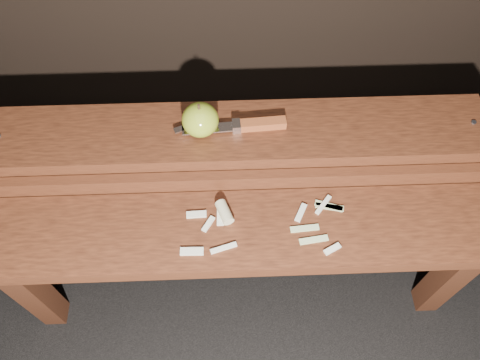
{
  "coord_description": "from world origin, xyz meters",
  "views": [
    {
      "loc": [
        -0.02,
        -0.52,
        1.37
      ],
      "look_at": [
        0.0,
        0.06,
        0.45
      ],
      "focal_mm": 35.0,
      "sensor_mm": 36.0,
      "label": 1
    }
  ],
  "objects_px": {
    "bench_rear_tier": "(238,152)",
    "knife": "(249,125)",
    "apple": "(200,120)",
    "bench_front_tier": "(242,245)"
  },
  "relations": [
    {
      "from": "bench_rear_tier",
      "to": "knife",
      "type": "height_order",
      "value": "knife"
    },
    {
      "from": "knife",
      "to": "apple",
      "type": "bearing_deg",
      "value": -178.62
    },
    {
      "from": "apple",
      "to": "knife",
      "type": "xyz_separation_m",
      "value": [
        0.11,
        0.0,
        -0.03
      ]
    },
    {
      "from": "bench_front_tier",
      "to": "knife",
      "type": "height_order",
      "value": "knife"
    },
    {
      "from": "bench_front_tier",
      "to": "apple",
      "type": "relative_size",
      "value": 13.49
    },
    {
      "from": "bench_rear_tier",
      "to": "apple",
      "type": "bearing_deg",
      "value": 177.15
    },
    {
      "from": "bench_rear_tier",
      "to": "apple",
      "type": "distance_m",
      "value": 0.15
    },
    {
      "from": "bench_front_tier",
      "to": "bench_rear_tier",
      "type": "distance_m",
      "value": 0.23
    },
    {
      "from": "bench_front_tier",
      "to": "bench_rear_tier",
      "type": "bearing_deg",
      "value": 90.0
    },
    {
      "from": "bench_rear_tier",
      "to": "apple",
      "type": "xyz_separation_m",
      "value": [
        -0.09,
        0.0,
        0.12
      ]
    }
  ]
}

